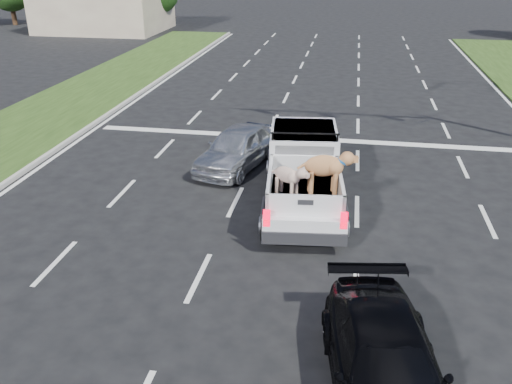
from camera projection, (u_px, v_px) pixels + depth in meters
ground at (276, 285)px, 11.93m from camera, size 160.00×160.00×0.00m
road_markings at (303, 172)px, 17.81m from camera, size 17.75×60.00×0.01m
curb_left at (41, 160)px, 18.70m from camera, size 0.15×60.00×0.14m
building_left at (104, 4)px, 46.40m from camera, size 10.00×8.00×4.40m
pickup_truck at (304, 171)px, 15.31m from camera, size 2.70×5.84×2.12m
silver_sedan at (237, 148)px, 18.00m from camera, size 2.56×4.29×1.37m
black_coupe at (386, 368)px, 8.69m from camera, size 2.46×4.66×1.29m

